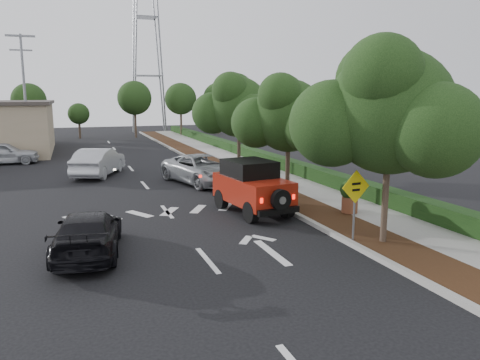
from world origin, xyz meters
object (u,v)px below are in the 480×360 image
silver_suv_ahead (202,169)px  black_suv_oncoming (88,233)px  red_jeep (250,186)px  speed_hump_sign (355,196)px

silver_suv_ahead → black_suv_oncoming: bearing=-137.9°
black_suv_oncoming → red_jeep: bearing=-145.9°
black_suv_oncoming → speed_hump_sign: size_ratio=1.98×
red_jeep → speed_hump_sign: (1.63, -4.91, 0.49)m
silver_suv_ahead → black_suv_oncoming: (-6.17, -9.81, -0.11)m
speed_hump_sign → red_jeep: bearing=102.1°
silver_suv_ahead → speed_hump_sign: size_ratio=2.43×
silver_suv_ahead → black_suv_oncoming: silver_suv_ahead is taller
silver_suv_ahead → speed_hump_sign: speed_hump_sign is taller
black_suv_oncoming → speed_hump_sign: speed_hump_sign is taller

